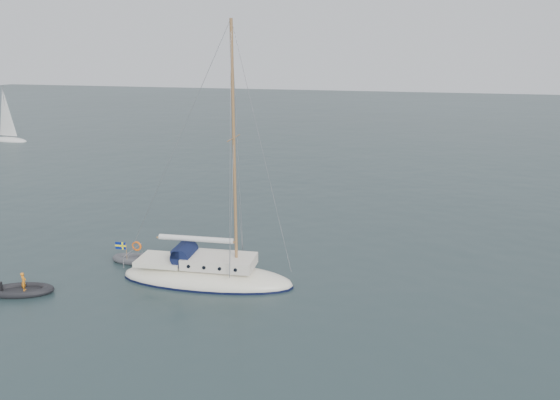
# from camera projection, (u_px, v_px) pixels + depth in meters

# --- Properties ---
(ground) EXTENTS (300.00, 300.00, 0.00)m
(ground) POSITION_uv_depth(u_px,v_px,m) (280.00, 272.00, 32.13)
(ground) COLOR black
(ground) RESTS_ON ground
(sailboat) EXTENTS (10.38, 3.11, 14.79)m
(sailboat) POSITION_uv_depth(u_px,v_px,m) (206.00, 263.00, 30.47)
(sailboat) COLOR white
(sailboat) RESTS_ON ground
(dinghy) EXTENTS (2.95, 1.33, 0.42)m
(dinghy) POSITION_uv_depth(u_px,v_px,m) (135.00, 259.00, 33.60)
(dinghy) COLOR #47484C
(dinghy) RESTS_ON ground
(rib) EXTENTS (3.43, 1.56, 1.21)m
(rib) POSITION_uv_depth(u_px,v_px,m) (21.00, 290.00, 29.23)
(rib) COLOR black
(rib) RESTS_ON ground
(distant_yacht_a) EXTENTS (6.27, 3.34, 8.30)m
(distant_yacht_a) POSITION_uv_depth(u_px,v_px,m) (6.00, 116.00, 77.59)
(distant_yacht_a) COLOR silver
(distant_yacht_a) RESTS_ON ground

